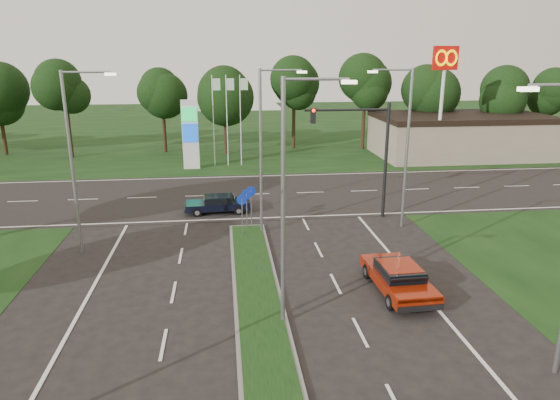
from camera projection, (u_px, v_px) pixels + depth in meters
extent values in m
cube|color=black|center=(232.00, 131.00, 65.35)|extent=(160.00, 50.00, 0.02)
cube|color=black|center=(242.00, 195.00, 35.79)|extent=(160.00, 12.00, 0.02)
cube|color=slate|center=(266.00, 353.00, 16.70)|extent=(2.00, 26.00, 0.12)
cube|color=gray|center=(460.00, 136.00, 49.09)|extent=(16.00, 9.00, 4.00)
cylinder|color=gray|center=(283.00, 208.00, 17.45)|extent=(0.16, 0.16, 9.00)
cylinder|color=gray|center=(317.00, 79.00, 16.34)|extent=(2.20, 0.10, 0.10)
cube|color=#FFF2CC|center=(349.00, 82.00, 16.49)|extent=(0.50, 0.22, 0.12)
cylinder|color=gray|center=(261.00, 154.00, 26.99)|extent=(0.16, 0.16, 9.00)
cylinder|color=gray|center=(281.00, 70.00, 25.88)|extent=(2.20, 0.10, 0.10)
cube|color=#FFF2CC|center=(302.00, 72.00, 26.02)|extent=(0.50, 0.22, 0.12)
cylinder|color=gray|center=(72.00, 166.00, 24.06)|extent=(0.16, 0.16, 9.00)
cylinder|color=gray|center=(86.00, 72.00, 22.95)|extent=(2.20, 0.10, 0.10)
cube|color=#FFF2CC|center=(110.00, 74.00, 23.09)|extent=(0.50, 0.22, 0.12)
cylinder|color=gray|center=(407.00, 151.00, 27.89)|extent=(0.16, 0.16, 9.00)
cylinder|color=gray|center=(393.00, 70.00, 26.54)|extent=(2.20, 0.10, 0.10)
cube|color=#FFF2CC|center=(373.00, 72.00, 26.44)|extent=(0.50, 0.22, 0.12)
cube|color=#FFF2CC|center=(528.00, 89.00, 13.09)|extent=(0.50, 0.22, 0.12)
cylinder|color=black|center=(386.00, 161.00, 30.02)|extent=(0.20, 0.20, 7.00)
cylinder|color=black|center=(347.00, 110.00, 28.88)|extent=(5.00, 0.14, 0.14)
cube|color=black|center=(313.00, 115.00, 28.74)|extent=(0.28, 0.28, 0.90)
sphere|color=#FF190C|center=(314.00, 111.00, 28.49)|extent=(0.20, 0.20, 0.20)
cylinder|color=gray|center=(242.00, 217.00, 27.34)|extent=(0.06, 0.06, 2.20)
cylinder|color=#0C26A5|center=(242.00, 200.00, 27.06)|extent=(0.56, 0.04, 0.56)
cylinder|color=gray|center=(247.00, 212.00, 28.33)|extent=(0.06, 0.06, 2.20)
cylinder|color=#0C26A5|center=(246.00, 195.00, 28.05)|extent=(0.56, 0.04, 0.56)
cylinder|color=gray|center=(251.00, 208.00, 29.03)|extent=(0.06, 0.06, 2.20)
cylinder|color=#0C26A5|center=(251.00, 191.00, 28.75)|extent=(0.56, 0.04, 0.56)
cube|color=silver|center=(190.00, 135.00, 43.09)|extent=(1.40, 0.30, 6.00)
cube|color=#0CA53F|center=(189.00, 114.00, 42.42)|extent=(1.30, 0.08, 1.20)
cube|color=#0C3FBF|center=(190.00, 133.00, 42.86)|extent=(1.30, 0.08, 1.60)
cylinder|color=silver|center=(213.00, 122.00, 43.98)|extent=(0.08, 0.08, 8.00)
cube|color=#B2D8B2|center=(216.00, 84.00, 43.13)|extent=(0.70, 0.02, 1.00)
cylinder|color=silver|center=(227.00, 121.00, 44.12)|extent=(0.08, 0.08, 8.00)
cube|color=#B2D8B2|center=(230.00, 84.00, 43.26)|extent=(0.70, 0.02, 1.00)
cylinder|color=silver|center=(241.00, 121.00, 44.25)|extent=(0.08, 0.08, 8.00)
cube|color=#B2D8B2|center=(244.00, 84.00, 43.39)|extent=(0.70, 0.02, 1.00)
cylinder|color=silver|center=(441.00, 110.00, 44.00)|extent=(0.30, 0.30, 10.00)
cube|color=#BF0C07|center=(445.00, 58.00, 42.76)|extent=(2.20, 0.35, 2.00)
torus|color=#FFC600|center=(442.00, 58.00, 42.51)|extent=(1.06, 0.16, 1.06)
torus|color=#FFC600|center=(452.00, 58.00, 42.60)|extent=(1.06, 0.16, 1.06)
cylinder|color=black|center=(235.00, 131.00, 50.43)|extent=(0.36, 0.36, 4.40)
sphere|color=black|center=(234.00, 88.00, 49.23)|extent=(6.00, 6.00, 6.00)
sphere|color=black|center=(236.00, 78.00, 48.79)|extent=(4.80, 4.80, 4.80)
cube|color=maroon|center=(398.00, 279.00, 21.02)|extent=(2.03, 4.65, 0.47)
cube|color=black|center=(400.00, 270.00, 20.81)|extent=(1.66, 2.07, 0.44)
cube|color=maroon|center=(400.00, 265.00, 20.74)|extent=(1.56, 1.70, 0.04)
cylinder|color=black|center=(367.00, 271.00, 22.36)|extent=(0.23, 0.65, 0.65)
cylinder|color=black|center=(404.00, 269.00, 22.60)|extent=(0.23, 0.65, 0.65)
cylinder|color=black|center=(391.00, 302.00, 19.57)|extent=(0.23, 0.65, 0.65)
cylinder|color=black|center=(432.00, 299.00, 19.82)|extent=(0.23, 0.65, 0.65)
cube|color=black|center=(218.00, 205.00, 31.65)|extent=(4.06, 1.78, 0.41)
cube|color=black|center=(219.00, 199.00, 31.55)|extent=(1.81, 1.45, 0.38)
cube|color=black|center=(219.00, 196.00, 31.50)|extent=(1.49, 1.36, 0.04)
cylinder|color=black|center=(197.00, 213.00, 30.82)|extent=(0.57, 0.20, 0.56)
cylinder|color=black|center=(197.00, 206.00, 32.23)|extent=(0.57, 0.20, 0.56)
cylinder|color=black|center=(239.00, 211.00, 31.19)|extent=(0.57, 0.20, 0.56)
cylinder|color=black|center=(237.00, 204.00, 32.60)|extent=(0.57, 0.20, 0.56)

